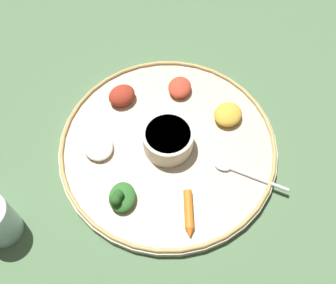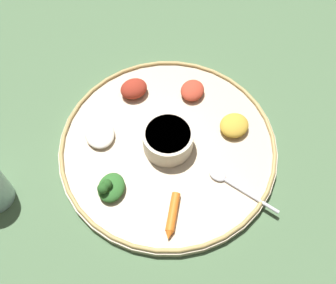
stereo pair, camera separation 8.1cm
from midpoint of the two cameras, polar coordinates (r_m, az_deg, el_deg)
The scene contains 11 objects.
ground_plane at distance 0.84m, azimuth 2.76°, elevation -1.31°, with size 2.40×2.40×0.00m, color #4C6B47.
platter at distance 0.83m, azimuth 2.78°, elevation -1.04°, with size 0.43×0.43×0.02m, color #C6B293.
platter_rim at distance 0.82m, azimuth 2.82°, elevation -0.66°, with size 0.43×0.43×0.01m, color tan.
center_bowl at distance 0.80m, azimuth 2.89°, elevation 0.13°, with size 0.10×0.10×0.05m.
spoon at distance 0.80m, azimuth 11.68°, elevation -5.91°, with size 0.14×0.09×0.01m.
greens_pile at distance 0.77m, azimuth -4.99°, elevation -6.51°, with size 0.06×0.07×0.04m.
carrot_near_spoon at distance 0.76m, azimuth 3.71°, elevation -10.32°, with size 0.02×0.09×0.02m.
mound_rice_white at distance 0.83m, azimuth -6.65°, elevation 0.90°, with size 0.07×0.06×0.02m, color silver.
mound_berbere_red at distance 0.89m, azimuth 6.00°, elevation 6.86°, with size 0.06×0.05×0.03m, color #B73D28.
mound_beet at distance 0.88m, azimuth -2.10°, elevation 7.12°, with size 0.06×0.05×0.03m, color maroon.
mound_lentil_yellow at distance 0.85m, azimuth 11.80°, elevation 2.02°, with size 0.06×0.05×0.03m, color gold.
Camera 2 is at (0.04, -0.40, 0.74)m, focal length 44.33 mm.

